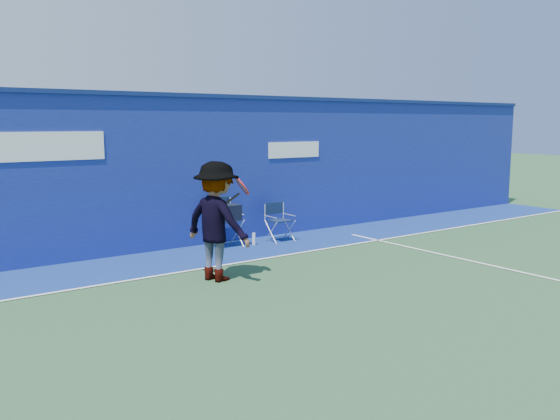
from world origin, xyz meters
TOP-DOWN VIEW (x-y plane):
  - ground at (0.00, 0.00)m, footprint 80.00×80.00m
  - stadium_wall at (-0.00, 5.20)m, footprint 24.00×0.50m
  - out_of_bounds_strip at (0.00, 4.10)m, footprint 24.00×1.80m
  - court_lines at (0.00, 0.60)m, footprint 24.00×12.00m
  - directors_chair_left at (1.52, 4.59)m, footprint 0.59×0.55m
  - directors_chair_right at (2.78, 4.42)m, footprint 0.48×0.43m
  - water_bottle at (2.09, 4.37)m, footprint 0.07×0.07m
  - tennis_player at (0.13, 2.45)m, footprint 1.10×1.39m

SIDE VIEW (x-z plane):
  - ground at x=0.00m, z-range 0.00..0.00m
  - out_of_bounds_strip at x=0.00m, z-range 0.00..0.01m
  - court_lines at x=0.00m, z-range 0.01..0.01m
  - water_bottle at x=2.09m, z-range 0.00..0.26m
  - directors_chair_right at x=2.78m, z-range -0.15..0.66m
  - directors_chair_left at x=1.52m, z-range -0.07..0.93m
  - tennis_player at x=0.13m, z-range 0.00..1.91m
  - stadium_wall at x=0.00m, z-range 0.01..3.09m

